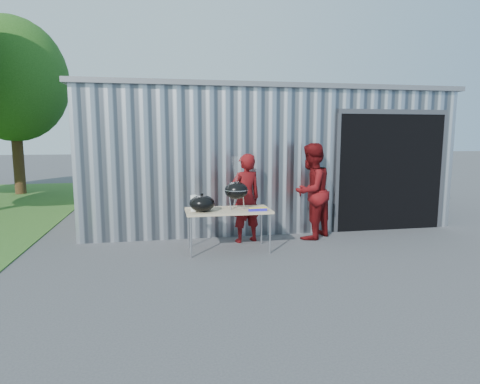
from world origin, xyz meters
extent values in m
plane|color=#404042|center=(0.00, 0.00, 0.00)|extent=(80.00, 80.00, 0.00)
cube|color=silver|center=(0.80, 4.70, 1.50)|extent=(8.00, 6.00, 3.00)
cube|color=slate|center=(0.80, 4.70, 3.05)|extent=(8.20, 6.20, 0.10)
cube|color=black|center=(3.30, 2.27, 1.25)|extent=(2.40, 1.20, 2.50)
cube|color=#4C4C51|center=(3.30, 1.70, 2.55)|extent=(2.52, 0.08, 0.10)
cylinder|color=#442D19|center=(-6.50, 9.00, 0.99)|extent=(0.36, 0.36, 1.99)
ellipsoid|color=#1E4C14|center=(-6.50, 9.00, 3.93)|extent=(3.63, 3.63, 4.18)
cube|color=tan|center=(-0.42, 0.74, 0.73)|extent=(1.50, 0.75, 0.04)
cylinder|color=silver|center=(-1.11, 0.43, 0.35)|extent=(0.03, 0.03, 0.71)
cylinder|color=silver|center=(0.27, 0.43, 0.35)|extent=(0.03, 0.03, 0.71)
cylinder|color=silver|center=(-1.11, 1.06, 0.35)|extent=(0.03, 0.03, 0.71)
cylinder|color=silver|center=(0.27, 1.06, 0.35)|extent=(0.03, 0.03, 0.71)
ellipsoid|color=black|center=(-0.27, 0.78, 1.08)|extent=(0.42, 0.42, 0.31)
cylinder|color=silver|center=(-0.27, 0.78, 1.09)|extent=(0.43, 0.43, 0.02)
cylinder|color=silver|center=(-0.27, 0.78, 1.11)|extent=(0.40, 0.40, 0.01)
cylinder|color=silver|center=(-0.27, 0.92, 0.87)|extent=(0.02, 0.02, 0.24)
cylinder|color=silver|center=(-0.39, 0.71, 0.87)|extent=(0.02, 0.02, 0.24)
cylinder|color=silver|center=(-0.15, 0.71, 0.87)|extent=(0.02, 0.02, 0.24)
cylinder|color=#D3674C|center=(-0.39, 0.78, 1.12)|extent=(0.02, 0.14, 0.02)
cylinder|color=#D3674C|center=(-0.34, 0.78, 1.12)|extent=(0.02, 0.14, 0.02)
cylinder|color=#D3674C|center=(-0.29, 0.78, 1.12)|extent=(0.02, 0.14, 0.02)
cylinder|color=#D3674C|center=(-0.24, 0.78, 1.12)|extent=(0.02, 0.14, 0.02)
cylinder|color=#D3674C|center=(-0.19, 0.78, 1.12)|extent=(0.02, 0.14, 0.02)
cylinder|color=#D3674C|center=(-0.14, 0.78, 1.12)|extent=(0.02, 0.14, 0.02)
cone|color=silver|center=(-0.27, 0.78, 1.41)|extent=(0.20, 0.20, 0.55)
ellipsoid|color=black|center=(-0.89, 0.64, 0.89)|extent=(0.44, 0.44, 0.29)
cylinder|color=black|center=(-0.89, 0.64, 1.05)|extent=(0.05, 0.05, 0.03)
cylinder|color=white|center=(-1.02, 0.69, 0.89)|extent=(0.12, 0.12, 0.28)
cube|color=white|center=(-0.97, 0.97, 0.80)|extent=(0.20, 0.15, 0.10)
cube|color=#231DBD|center=(0.06, 0.49, 0.78)|extent=(0.32, 0.05, 0.05)
cube|color=yellow|center=(0.06, 0.49, 0.81)|extent=(0.32, 0.05, 0.01)
imported|color=#5C0C0E|center=(0.01, 1.29, 0.86)|extent=(0.71, 0.56, 1.71)
imported|color=#5C0C0E|center=(1.34, 1.31, 0.95)|extent=(1.17, 1.14, 1.91)
camera|label=1|loc=(-1.52, -6.18, 2.06)|focal=30.00mm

